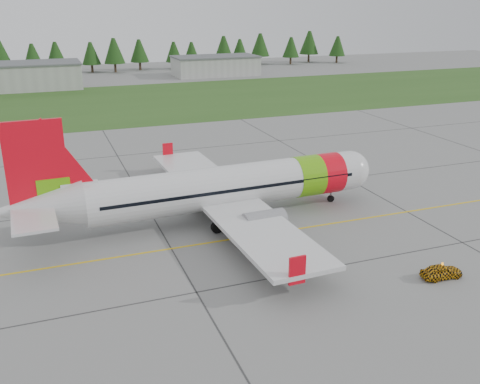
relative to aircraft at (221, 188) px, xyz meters
name	(u,v)px	position (x,y,z in m)	size (l,w,h in m)	color
ground	(368,260)	(8.68, -12.99, -3.29)	(320.00, 320.00, 0.00)	gray
aircraft	(221,188)	(0.00, 0.00, 0.00)	(37.65, 34.61, 11.40)	silver
follow_me_car	(443,259)	(12.35, -17.61, -1.61)	(1.35, 1.14, 3.35)	#F6A80D
grass_strip	(158,101)	(8.68, 69.01, -3.27)	(320.00, 50.00, 0.03)	#30561E
taxi_guideline	(322,225)	(8.68, -4.99, -3.28)	(120.00, 0.25, 0.02)	gold
hangar_west	(13,77)	(-21.32, 97.01, -0.29)	(32.00, 14.00, 6.00)	#A8A8A3
hangar_east	(215,66)	(33.68, 105.01, -0.69)	(24.00, 12.00, 5.20)	#A8A8A3
treeline	(118,55)	(8.68, 125.01, 1.71)	(160.00, 8.00, 10.00)	#1C3F14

